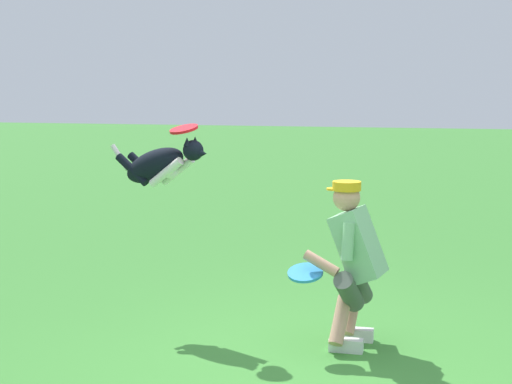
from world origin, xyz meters
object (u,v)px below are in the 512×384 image
dog (159,165)px  frisbee_held (305,273)px  frisbee_flying (184,129)px  person (353,259)px

dog → frisbee_held: 1.59m
frisbee_held → frisbee_flying: bearing=-18.1°
dog → frisbee_held: size_ratio=3.66×
frisbee_flying → frisbee_held: 1.55m
frisbee_flying → frisbee_held: (-1.07, 0.35, -1.05)m
person → frisbee_held: (0.34, 0.18, -0.09)m
person → dog: (1.68, -0.29, 0.66)m
dog → frisbee_held: (-1.33, 0.46, -0.74)m
person → frisbee_flying: frisbee_flying is taller
dog → frisbee_flying: size_ratio=4.20×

